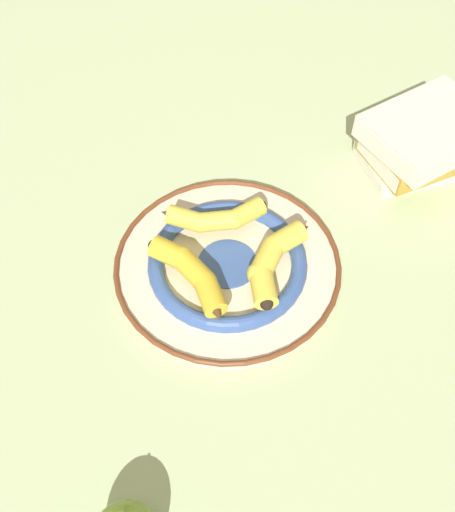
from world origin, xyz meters
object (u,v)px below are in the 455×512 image
Objects in this scene: decorative_bowl at (227,265)px; book_stack at (422,142)px; banana_b at (193,274)px; banana_c at (215,218)px; banana_a at (273,260)px.

book_stack is at bearing -86.35° from decorative_bowl.
banana_b is 1.09× the size of banana_c.
banana_a reaches higher than banana_c.
banana_c is 0.37m from book_stack.
book_stack is (0.07, -0.34, 0.01)m from banana_a.
banana_c is at bearing -109.56° from banana_a.
book_stack is (-0.04, -0.37, 0.01)m from banana_c.
book_stack reaches higher than banana_c.
decorative_bowl is 1.67× the size of book_stack.
banana_b is at bearing -112.62° from banana_c.
decorative_bowl is 2.34× the size of banana_a.
banana_a is at bearing -117.19° from banana_b.
banana_a is at bearing -50.19° from banana_c.
banana_c is at bearing -55.24° from banana_b.
decorative_bowl is 0.08m from banana_a.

